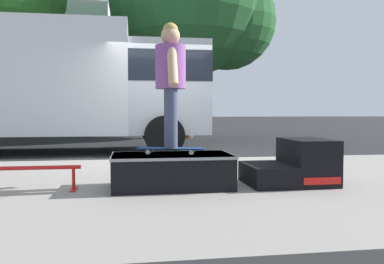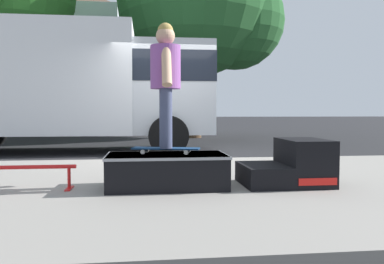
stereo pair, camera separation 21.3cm
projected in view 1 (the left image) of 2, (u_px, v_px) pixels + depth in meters
name	position (u px, v px, depth m)	size (l,w,h in m)	color
ground_plane	(170.00, 162.00, 7.80)	(140.00, 140.00, 0.00)	black
sidewalk_slab	(193.00, 187.00, 4.83)	(50.00, 5.00, 0.12)	gray
skate_box	(172.00, 170.00, 4.50)	(1.36, 0.77, 0.38)	black
kicker_ramp	(295.00, 165.00, 4.72)	(1.00, 0.78, 0.54)	black
grind_rail	(12.00, 173.00, 4.26)	(1.44, 0.28, 0.28)	red
skateboard	(171.00, 149.00, 4.54)	(0.81, 0.39, 0.07)	navy
skater_kid	(171.00, 75.00, 4.50)	(0.35, 0.73, 1.43)	#3F4766
box_truck	(64.00, 82.00, 9.52)	(6.91, 2.63, 3.05)	white
street_tree_neighbour	(195.00, 5.00, 14.75)	(6.29, 5.71, 8.01)	brown
house_behind	(26.00, 50.00, 20.87)	(9.54, 8.22, 8.40)	silver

